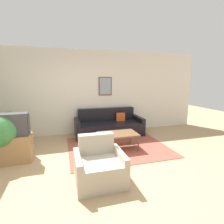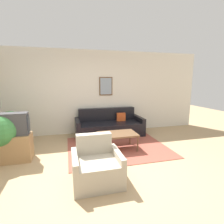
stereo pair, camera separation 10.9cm
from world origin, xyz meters
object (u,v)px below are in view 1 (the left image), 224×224
at_px(tv, 11,125).
at_px(coffee_table, 118,135).
at_px(armchair, 99,167).
at_px(potted_plant_tall, 1,133).
at_px(couch, 109,126).

bearing_deg(tv, coffee_table, 0.57).
height_order(armchair, potted_plant_tall, potted_plant_tall).
distance_m(couch, armchair, 2.66).
height_order(tv, potted_plant_tall, tv).
relative_size(coffee_table, potted_plant_tall, 0.92).
height_order(tv, armchair, tv).
height_order(couch, armchair, couch).
relative_size(couch, armchair, 2.58).
distance_m(coffee_table, potted_plant_tall, 2.58).
height_order(couch, coffee_table, couch).
relative_size(couch, tv, 3.06).
distance_m(armchair, potted_plant_tall, 2.22).
distance_m(couch, coffee_table, 1.26).
bearing_deg(armchair, coffee_table, 47.91).
bearing_deg(potted_plant_tall, armchair, -33.67).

